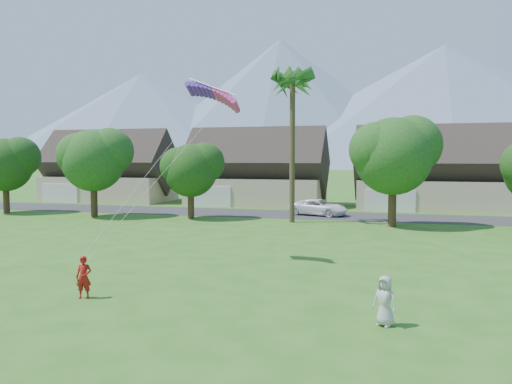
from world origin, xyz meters
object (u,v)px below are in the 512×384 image
(kite_flyer, at_px, (84,277))
(watcher, at_px, (385,301))
(parked_car, at_px, (318,207))
(parafoil_kite, at_px, (215,93))

(kite_flyer, distance_m, watcher, 11.13)
(watcher, bearing_deg, parked_car, 128.99)
(kite_flyer, height_order, parafoil_kite, parafoil_kite)
(watcher, height_order, parked_car, watcher)
(kite_flyer, distance_m, parafoil_kite, 11.44)
(watcher, bearing_deg, parafoil_kite, 163.70)
(watcher, relative_size, parked_car, 0.30)
(watcher, distance_m, parafoil_kite, 14.25)
(watcher, xyz_separation_m, parked_car, (-6.43, 29.72, -0.06))
(watcher, relative_size, parafoil_kite, 0.53)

